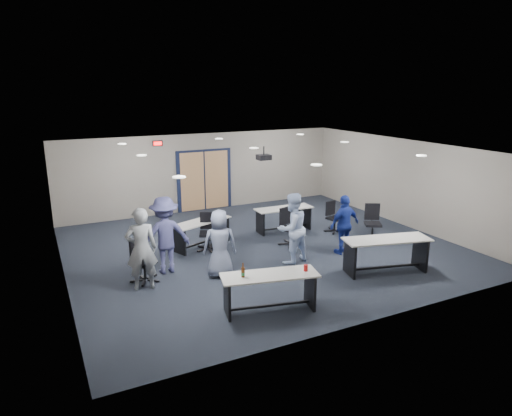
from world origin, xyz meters
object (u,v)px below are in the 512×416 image
table_front_right (386,249)px  chair_loose_left (144,261)px  table_back_right (284,215)px  chair_back_b (208,232)px  person_gray (141,249)px  person_plaid (220,244)px  table_front_left (269,285)px  table_back_left (201,229)px  person_navy (344,225)px  person_back (165,235)px  person_lightblue (292,228)px  chair_loose_right (373,223)px  chair_back_c (291,227)px  chair_back_d (335,217)px

table_front_right → chair_loose_left: (-5.24, 1.98, -0.07)m
table_back_right → chair_back_b: (-2.66, -0.57, 0.01)m
person_gray → person_plaid: bearing=-175.6°
table_front_left → table_back_left: table_front_left is taller
table_back_right → person_navy: person_navy is taller
table_front_right → person_navy: size_ratio=1.36×
person_plaid → person_back: size_ratio=0.87×
person_lightblue → person_plaid: bearing=-11.2°
chair_loose_left → person_gray: 0.58m
person_plaid → chair_loose_right: bearing=-159.1°
person_lightblue → chair_back_c: bearing=-131.5°
table_front_left → chair_back_d: size_ratio=2.14×
chair_loose_right → person_plaid: 4.91m
person_gray → chair_back_b: bearing=-133.8°
chair_back_c → chair_loose_left: chair_back_c is taller
person_plaid → person_lightblue: size_ratio=0.90×
table_front_right → person_plaid: bearing=171.8°
table_back_right → chair_back_b: size_ratio=1.79×
table_front_left → table_back_right: (2.80, 4.34, -0.04)m
chair_back_c → person_back: size_ratio=0.57×
table_back_left → person_navy: size_ratio=1.18×
table_front_left → person_navy: (3.25, 1.95, 0.26)m
person_navy → person_plaid: bearing=-6.4°
person_plaid → person_back: 1.33m
table_front_left → person_plaid: bearing=109.4°
table_front_left → chair_loose_right: table_front_left is taller
person_plaid → person_back: (-1.05, 0.81, 0.12)m
person_back → chair_back_d: bearing=-170.9°
table_front_left → table_back_right: table_front_left is taller
table_front_right → chair_loose_right: size_ratio=2.10×
person_plaid → table_front_right: bearing=172.8°
chair_back_c → chair_loose_right: 2.41m
table_front_right → table_back_left: (-3.30, 3.63, -0.07)m
chair_back_b → chair_loose_right: bearing=5.8°
table_front_right → person_back: size_ratio=1.17×
chair_back_b → person_back: person_back is taller
chair_loose_right → person_lightblue: person_lightblue is taller
chair_back_d → person_gray: bearing=-179.1°
chair_back_b → person_navy: size_ratio=0.63×
table_front_left → chair_back_d: bearing=53.7°
table_back_left → chair_loose_left: size_ratio=1.89×
table_front_right → person_back: bearing=167.9°
person_gray → person_back: size_ratio=1.00×
table_front_left → person_lightblue: 2.66m
chair_back_d → person_plaid: (-4.35, -1.55, 0.33)m
table_back_left → table_back_right: size_ratio=1.04×
chair_back_c → person_gray: person_gray is taller
chair_back_d → chair_loose_right: size_ratio=0.91×
table_back_left → chair_back_b: (0.06, -0.36, 0.01)m
chair_back_d → table_back_left: bearing=159.4°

